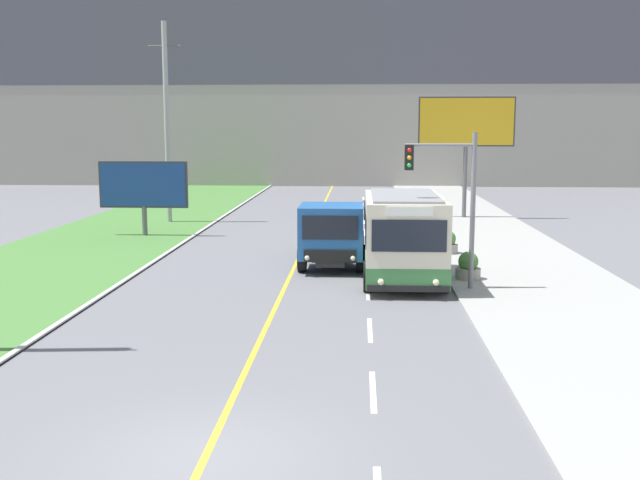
{
  "coord_description": "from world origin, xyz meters",
  "views": [
    {
      "loc": [
        2.44,
        -11.24,
        5.24
      ],
      "look_at": [
        1.1,
        14.24,
        1.4
      ],
      "focal_mm": 42.0,
      "sensor_mm": 36.0,
      "label": 1
    }
  ],
  "objects_px": {
    "planter_round_near": "(468,267)",
    "planter_round_second": "(448,243)",
    "dump_truck": "(332,234)",
    "utility_pole_far": "(167,122)",
    "billboard_large": "(466,126)",
    "city_bus": "(404,238)",
    "car_distant": "(379,206)",
    "billboard_small": "(143,186)",
    "traffic_light_mast": "(451,190)"
  },
  "relations": [
    {
      "from": "planter_round_near",
      "to": "planter_round_second",
      "type": "height_order",
      "value": "planter_round_near"
    },
    {
      "from": "dump_truck",
      "to": "planter_round_second",
      "type": "distance_m",
      "value": 5.56
    },
    {
      "from": "utility_pole_far",
      "to": "billboard_large",
      "type": "height_order",
      "value": "utility_pole_far"
    },
    {
      "from": "city_bus",
      "to": "car_distant",
      "type": "bearing_deg",
      "value": 91.06
    },
    {
      "from": "dump_truck",
      "to": "planter_round_near",
      "type": "relative_size",
      "value": 6.8
    },
    {
      "from": "dump_truck",
      "to": "billboard_small",
      "type": "distance_m",
      "value": 12.24
    },
    {
      "from": "planter_round_near",
      "to": "utility_pole_far",
      "type": "bearing_deg",
      "value": 132.75
    },
    {
      "from": "billboard_large",
      "to": "planter_round_near",
      "type": "relative_size",
      "value": 7.34
    },
    {
      "from": "planter_round_near",
      "to": "traffic_light_mast",
      "type": "bearing_deg",
      "value": -119.1
    },
    {
      "from": "dump_truck",
      "to": "planter_round_near",
      "type": "distance_m",
      "value": 5.43
    },
    {
      "from": "traffic_light_mast",
      "to": "planter_round_second",
      "type": "height_order",
      "value": "traffic_light_mast"
    },
    {
      "from": "dump_truck",
      "to": "billboard_small",
      "type": "xyz_separation_m",
      "value": [
        -9.45,
        7.7,
        1.19
      ]
    },
    {
      "from": "city_bus",
      "to": "utility_pole_far",
      "type": "xyz_separation_m",
      "value": [
        -12.12,
        15.81,
        4.0
      ]
    },
    {
      "from": "city_bus",
      "to": "utility_pole_far",
      "type": "height_order",
      "value": "utility_pole_far"
    },
    {
      "from": "billboard_small",
      "to": "planter_round_second",
      "type": "distance_m",
      "value": 15.06
    },
    {
      "from": "utility_pole_far",
      "to": "billboard_small",
      "type": "xyz_separation_m",
      "value": [
        0.15,
        -5.38,
        -3.08
      ]
    },
    {
      "from": "car_distant",
      "to": "planter_round_near",
      "type": "height_order",
      "value": "car_distant"
    },
    {
      "from": "dump_truck",
      "to": "billboard_large",
      "type": "xyz_separation_m",
      "value": [
        7.11,
        15.66,
        4.1
      ]
    },
    {
      "from": "planter_round_near",
      "to": "planter_round_second",
      "type": "distance_m",
      "value": 5.37
    },
    {
      "from": "city_bus",
      "to": "billboard_large",
      "type": "height_order",
      "value": "billboard_large"
    },
    {
      "from": "city_bus",
      "to": "dump_truck",
      "type": "relative_size",
      "value": 0.89
    },
    {
      "from": "city_bus",
      "to": "utility_pole_far",
      "type": "bearing_deg",
      "value": 127.49
    },
    {
      "from": "utility_pole_far",
      "to": "car_distant",
      "type": "bearing_deg",
      "value": 13.94
    },
    {
      "from": "dump_truck",
      "to": "car_distant",
      "type": "relative_size",
      "value": 1.5
    },
    {
      "from": "car_distant",
      "to": "traffic_light_mast",
      "type": "bearing_deg",
      "value": -84.98
    },
    {
      "from": "car_distant",
      "to": "planter_round_second",
      "type": "height_order",
      "value": "car_distant"
    },
    {
      "from": "car_distant",
      "to": "billboard_large",
      "type": "distance_m",
      "value": 6.79
    },
    {
      "from": "city_bus",
      "to": "planter_round_second",
      "type": "bearing_deg",
      "value": 68.99
    },
    {
      "from": "billboard_small",
      "to": "planter_round_near",
      "type": "height_order",
      "value": "billboard_small"
    },
    {
      "from": "utility_pole_far",
      "to": "billboard_small",
      "type": "distance_m",
      "value": 6.2
    },
    {
      "from": "city_bus",
      "to": "billboard_small",
      "type": "height_order",
      "value": "billboard_small"
    },
    {
      "from": "dump_truck",
      "to": "utility_pole_far",
      "type": "distance_m",
      "value": 16.77
    },
    {
      "from": "planter_round_second",
      "to": "utility_pole_far",
      "type": "bearing_deg",
      "value": 144.53
    },
    {
      "from": "traffic_light_mast",
      "to": "billboard_large",
      "type": "xyz_separation_m",
      "value": [
        3.17,
        19.64,
        2.07
      ]
    },
    {
      "from": "dump_truck",
      "to": "planter_round_second",
      "type": "bearing_deg",
      "value": 31.65
    },
    {
      "from": "billboard_small",
      "to": "car_distant",
      "type": "bearing_deg",
      "value": 35.51
    },
    {
      "from": "billboard_small",
      "to": "planter_round_near",
      "type": "bearing_deg",
      "value": -35.58
    },
    {
      "from": "planter_round_near",
      "to": "car_distant",
      "type": "bearing_deg",
      "value": 97.99
    },
    {
      "from": "utility_pole_far",
      "to": "planter_round_near",
      "type": "xyz_separation_m",
      "value": [
        14.37,
        -15.55,
        -5.03
      ]
    },
    {
      "from": "billboard_large",
      "to": "city_bus",
      "type": "bearing_deg",
      "value": -103.99
    },
    {
      "from": "dump_truck",
      "to": "car_distant",
      "type": "distance_m",
      "value": 16.15
    },
    {
      "from": "car_distant",
      "to": "planter_round_second",
      "type": "bearing_deg",
      "value": -79.17
    },
    {
      "from": "dump_truck",
      "to": "traffic_light_mast",
      "type": "relative_size",
      "value": 1.27
    },
    {
      "from": "billboard_large",
      "to": "planter_round_near",
      "type": "height_order",
      "value": "billboard_large"
    },
    {
      "from": "traffic_light_mast",
      "to": "planter_round_near",
      "type": "distance_m",
      "value": 3.27
    },
    {
      "from": "traffic_light_mast",
      "to": "city_bus",
      "type": "bearing_deg",
      "value": 138.54
    },
    {
      "from": "planter_round_near",
      "to": "billboard_large",
      "type": "bearing_deg",
      "value": 82.66
    },
    {
      "from": "dump_truck",
      "to": "traffic_light_mast",
      "type": "xyz_separation_m",
      "value": [
        3.94,
        -3.98,
        2.03
      ]
    },
    {
      "from": "city_bus",
      "to": "planter_round_near",
      "type": "relative_size",
      "value": 6.03
    },
    {
      "from": "utility_pole_far",
      "to": "planter_round_near",
      "type": "distance_m",
      "value": 21.76
    }
  ]
}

